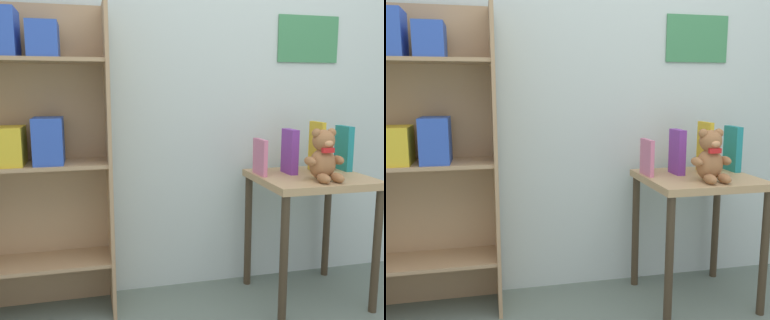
{
  "view_description": "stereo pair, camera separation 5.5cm",
  "coord_description": "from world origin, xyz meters",
  "views": [
    {
      "loc": [
        -0.81,
        -0.8,
        1.11
      ],
      "look_at": [
        -0.31,
        1.21,
        0.77
      ],
      "focal_mm": 40.0,
      "sensor_mm": 36.0,
      "label": 1
    },
    {
      "loc": [
        -0.76,
        -0.81,
        1.11
      ],
      "look_at": [
        -0.31,
        1.21,
        0.77
      ],
      "focal_mm": 40.0,
      "sensor_mm": 36.0,
      "label": 2
    }
  ],
  "objects": [
    {
      "name": "wall_back",
      "position": [
        0.0,
        1.5,
        1.25
      ],
      "size": [
        4.8,
        0.07,
        2.5
      ],
      "color": "silver",
      "rests_on": "ground_plane"
    },
    {
      "name": "bookshelf_side",
      "position": [
        -1.07,
        1.34,
        0.86
      ],
      "size": [
        0.74,
        0.29,
        1.51
      ],
      "color": "tan",
      "rests_on": "ground_plane"
    },
    {
      "name": "display_table",
      "position": [
        0.31,
        1.16,
        0.56
      ],
      "size": [
        0.56,
        0.51,
        0.67
      ],
      "color": "tan",
      "rests_on": "ground_plane"
    },
    {
      "name": "teddy_bear",
      "position": [
        0.31,
        1.04,
        0.79
      ],
      "size": [
        0.19,
        0.18,
        0.25
      ],
      "color": "#99663D",
      "rests_on": "display_table"
    },
    {
      "name": "book_standing_pink",
      "position": [
        0.06,
        1.24,
        0.76
      ],
      "size": [
        0.02,
        0.14,
        0.19
      ],
      "primitive_type": "cube",
      "rotation": [
        0.0,
        0.0,
        0.01
      ],
      "color": "#D17093",
      "rests_on": "display_table"
    },
    {
      "name": "book_standing_purple",
      "position": [
        0.23,
        1.24,
        0.79
      ],
      "size": [
        0.04,
        0.12,
        0.23
      ],
      "primitive_type": "cube",
      "rotation": [
        0.0,
        0.0,
        0.01
      ],
      "color": "purple",
      "rests_on": "display_table"
    },
    {
      "name": "book_standing_yellow",
      "position": [
        0.39,
        1.26,
        0.81
      ],
      "size": [
        0.03,
        0.13,
        0.27
      ],
      "primitive_type": "cube",
      "rotation": [
        0.0,
        0.0,
        0.04
      ],
      "color": "gold",
      "rests_on": "display_table"
    },
    {
      "name": "book_standing_teal",
      "position": [
        0.56,
        1.26,
        0.79
      ],
      "size": [
        0.04,
        0.14,
        0.24
      ],
      "primitive_type": "cube",
      "rotation": [
        0.0,
        0.0,
        -0.04
      ],
      "color": "teal",
      "rests_on": "display_table"
    }
  ]
}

